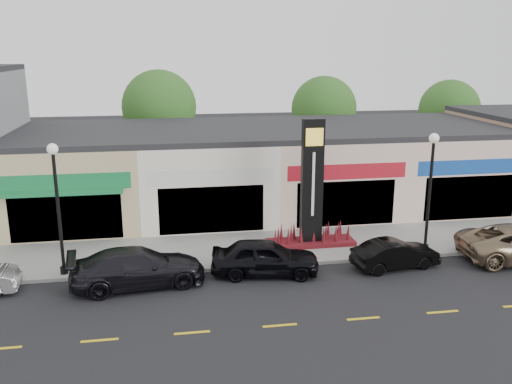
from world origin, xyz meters
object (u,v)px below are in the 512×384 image
car_black_conv (395,254)px  pylon_sign (311,201)px  lamp_east_near (430,181)px  car_black_sedan (265,257)px  lamp_west_near (57,196)px  car_dark_sedan (138,268)px

car_black_conv → pylon_sign: bearing=35.7°
lamp_east_near → car_black_conv: bearing=-146.7°
lamp_east_near → car_black_conv: (-2.04, -1.34, -2.85)m
pylon_sign → lamp_east_near: bearing=-18.7°
lamp_east_near → car_black_sedan: (-7.72, -1.12, -2.71)m
pylon_sign → car_black_sedan: pylon_sign is taller
lamp_west_near → lamp_east_near: same height
lamp_west_near → car_dark_sedan: lamp_west_near is taller
lamp_west_near → car_black_sedan: 8.78m
lamp_west_near → car_black_conv: (13.96, -1.34, -2.85)m
pylon_sign → car_black_sedan: (-2.72, -2.81, -1.51)m
lamp_west_near → pylon_sign: bearing=8.8°
lamp_west_near → pylon_sign: size_ratio=0.91×
lamp_east_near → lamp_west_near: bearing=180.0°
lamp_west_near → car_black_sedan: (8.28, -1.12, -2.71)m
lamp_east_near → pylon_sign: size_ratio=0.91×
lamp_east_near → pylon_sign: 5.42m
pylon_sign → car_black_sedan: bearing=-134.0°
lamp_west_near → car_black_conv: size_ratio=1.44×
pylon_sign → car_dark_sedan: pylon_sign is taller
car_dark_sedan → car_black_conv: (10.88, 0.04, -0.15)m
lamp_east_near → car_dark_sedan: (-12.92, -1.38, -2.71)m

